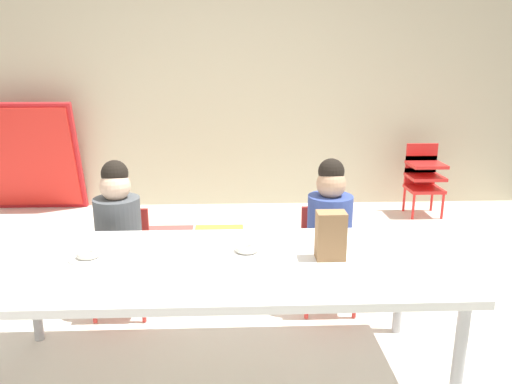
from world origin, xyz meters
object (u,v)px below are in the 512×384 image
(craft_table, at_px, (216,270))
(donut_powdered_loose, at_px, (247,248))
(seated_child_near_camera, at_px, (119,224))
(kid_chair_red_stack, at_px, (424,174))
(donut_powdered_on_plate, at_px, (89,253))
(folded_activity_table, at_px, (33,158))
(paper_bag_brown, at_px, (331,236))
(paper_plate_near_edge, at_px, (89,258))
(seated_child_middle_seat, at_px, (329,221))

(craft_table, bearing_deg, donut_powdered_loose, 37.69)
(seated_child_near_camera, distance_m, kid_chair_red_stack, 3.08)
(kid_chair_red_stack, bearing_deg, donut_powdered_on_plate, -135.77)
(craft_table, bearing_deg, donut_powdered_on_plate, 174.68)
(craft_table, height_order, seated_child_near_camera, seated_child_near_camera)
(kid_chair_red_stack, bearing_deg, seated_child_near_camera, -143.81)
(folded_activity_table, xyz_separation_m, donut_powdered_on_plate, (1.32, -2.66, 0.08))
(seated_child_near_camera, height_order, donut_powdered_loose, seated_child_near_camera)
(craft_table, relative_size, donut_powdered_on_plate, 19.55)
(craft_table, relative_size, donut_powdered_loose, 18.25)
(seated_child_near_camera, bearing_deg, craft_table, -47.95)
(folded_activity_table, distance_m, paper_bag_brown, 3.63)
(donut_powdered_on_plate, bearing_deg, folded_activity_table, 116.39)
(craft_table, distance_m, folded_activity_table, 3.31)
(paper_plate_near_edge, xyz_separation_m, donut_powdered_loose, (0.72, 0.06, 0.01))
(folded_activity_table, bearing_deg, paper_plate_near_edge, -63.61)
(seated_child_near_camera, distance_m, seated_child_middle_seat, 1.22)
(paper_bag_brown, relative_size, donut_powdered_on_plate, 2.03)
(kid_chair_red_stack, xyz_separation_m, folded_activity_table, (-3.79, 0.26, 0.14))
(craft_table, bearing_deg, seated_child_middle_seat, 45.46)
(folded_activity_table, relative_size, donut_powdered_loose, 9.37)
(seated_child_middle_seat, height_order, kid_chair_red_stack, seated_child_middle_seat)
(paper_bag_brown, bearing_deg, donut_powdered_on_plate, 177.78)
(paper_plate_near_edge, bearing_deg, paper_bag_brown, -2.22)
(kid_chair_red_stack, height_order, paper_plate_near_edge, kid_chair_red_stack)
(craft_table, distance_m, donut_powdered_loose, 0.19)
(craft_table, xyz_separation_m, paper_plate_near_edge, (-0.57, 0.05, 0.05))
(seated_child_near_camera, relative_size, seated_child_middle_seat, 1.00)
(paper_plate_near_edge, bearing_deg, kid_chair_red_stack, 44.23)
(craft_table, bearing_deg, paper_plate_near_edge, 174.68)
(paper_bag_brown, bearing_deg, craft_table, -178.76)
(seated_child_near_camera, distance_m, paper_plate_near_edge, 0.59)
(kid_chair_red_stack, xyz_separation_m, donut_powdered_loose, (-1.76, -2.35, 0.22))
(donut_powdered_loose, bearing_deg, folded_activity_table, 128.02)
(donut_powdered_loose, bearing_deg, kid_chair_red_stack, 53.22)
(paper_bag_brown, distance_m, donut_powdered_on_plate, 1.09)
(kid_chair_red_stack, height_order, donut_powdered_on_plate, kid_chair_red_stack)
(paper_bag_brown, relative_size, paper_plate_near_edge, 1.22)
(paper_plate_near_edge, relative_size, donut_powdered_on_plate, 1.66)
(seated_child_middle_seat, distance_m, donut_powdered_loose, 0.73)
(craft_table, bearing_deg, folded_activity_table, 124.90)
(craft_table, distance_m, seated_child_middle_seat, 0.90)
(paper_plate_near_edge, bearing_deg, folded_activity_table, 116.39)
(kid_chair_red_stack, height_order, donut_powdered_loose, kid_chair_red_stack)
(folded_activity_table, xyz_separation_m, donut_powdered_loose, (2.04, -2.61, 0.07))
(seated_child_middle_seat, distance_m, paper_plate_near_edge, 1.35)
(seated_child_near_camera, height_order, folded_activity_table, folded_activity_table)
(seated_child_middle_seat, relative_size, folded_activity_table, 0.84)
(kid_chair_red_stack, distance_m, donut_powdered_loose, 2.94)
(craft_table, distance_m, paper_bag_brown, 0.54)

